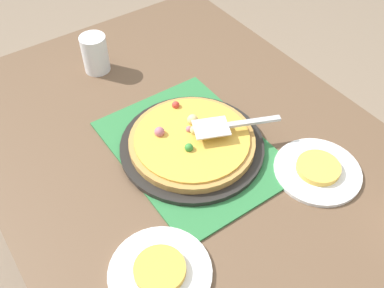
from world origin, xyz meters
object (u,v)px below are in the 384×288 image
Objects in this scene: pizza_pan at (192,146)px; plate_near_left at (160,272)px; plate_far_right at (317,171)px; served_slice_left at (160,270)px; cup_near at (95,54)px; served_slice_right at (318,168)px; pizza_server at (229,125)px; pizza at (192,140)px.

pizza_pan reaches higher than plate_near_left.
served_slice_left reaches higher than plate_far_right.
cup_near reaches higher than served_slice_left.
cup_near reaches higher than served_slice_right.
served_slice_right is at bearing -138.89° from pizza_pan.
plate_far_right is 2.00× the size of served_slice_right.
plate_far_right is (-0.25, -0.21, -0.01)m from pizza_pan.
pizza_server reaches higher than served_slice_left.
served_slice_right is (-0.25, -0.21, 0.01)m from pizza_pan.
served_slice_right is (0.01, -0.47, 0.01)m from plate_near_left.
pizza is 0.46m from cup_near.
served_slice_left is 0.92× the size of cup_near.
pizza is at bearing -18.62° from pizza_pan.
pizza_pan is 0.36m from served_slice_left.
pizza_server is (0.21, 0.12, 0.05)m from served_slice_right.
cup_near is (0.70, 0.26, 0.04)m from served_slice_right.
pizza is 1.50× the size of plate_near_left.
pizza_server is at bearing -58.36° from served_slice_left.
plate_far_right is at bearing 90.00° from served_slice_right.
cup_near is at bearing -16.47° from plate_near_left.
plate_near_left is 0.47m from plate_far_right.
plate_far_right is 0.96× the size of pizza_server.
pizza_server reaches higher than pizza_pan.
pizza_pan is at bearing 161.38° from pizza.
served_slice_right is (0.00, -0.00, 0.01)m from plate_far_right.
pizza_pan is 0.46m from cup_near.
cup_near reaches higher than pizza_pan.
plate_near_left is (-0.25, 0.26, -0.03)m from pizza.
pizza_server is at bearing -58.36° from plate_near_left.
plate_near_left is at bearing 90.88° from plate_far_right.
served_slice_left is (0.00, 0.00, 0.01)m from plate_near_left.
plate_near_left is 2.00× the size of served_slice_left.
served_slice_left is at bearing 134.45° from pizza_pan.
plate_far_right is (0.01, -0.47, 0.00)m from plate_near_left.
served_slice_right is at bearing -139.08° from pizza.
served_slice_left is at bearing 90.88° from served_slice_right.
cup_near is (0.71, -0.21, 0.04)m from served_slice_left.
pizza_server reaches higher than plate_far_right.
plate_near_left is 2.00× the size of served_slice_right.
plate_far_right is at bearing -89.12° from plate_near_left.
pizza reaches higher than plate_far_right.
served_slice_right is (-0.25, -0.21, -0.02)m from pizza.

